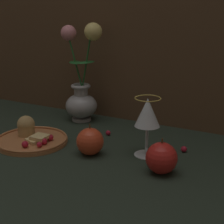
{
  "coord_description": "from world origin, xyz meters",
  "views": [
    {
      "loc": [
        0.51,
        -0.86,
        0.4
      ],
      "look_at": [
        0.05,
        0.0,
        0.1
      ],
      "focal_mm": 60.0,
      "sensor_mm": 36.0,
      "label": 1
    }
  ],
  "objects": [
    {
      "name": "plate_with_pastries",
      "position": [
        -0.17,
        -0.08,
        0.02
      ],
      "size": [
        0.21,
        0.21,
        0.07
      ],
      "color": "#B77042",
      "rests_on": "ground_plane"
    },
    {
      "name": "wine_glass",
      "position": [
        0.16,
        -0.01,
        0.11
      ],
      "size": [
        0.07,
        0.07,
        0.16
      ],
      "color": "silver",
      "rests_on": "ground_plane"
    },
    {
      "name": "berry_near_plate",
      "position": [
        0.0,
        0.07,
        0.01
      ],
      "size": [
        0.01,
        0.01,
        0.01
      ],
      "primitive_type": "sphere",
      "color": "#AD192D",
      "rests_on": "ground_plane"
    },
    {
      "name": "apple_beside_vase",
      "position": [
        0.03,
        -0.07,
        0.04
      ],
      "size": [
        0.07,
        0.07,
        0.09
      ],
      "color": "#D14223",
      "rests_on": "ground_plane"
    },
    {
      "name": "berry_front_center",
      "position": [
        0.24,
        0.06,
        0.01
      ],
      "size": [
        0.02,
        0.02,
        0.02
      ],
      "primitive_type": "sphere",
      "color": "#AD192D",
      "rests_on": "ground_plane"
    },
    {
      "name": "vase",
      "position": [
        -0.15,
        0.16,
        0.11
      ],
      "size": [
        0.14,
        0.11,
        0.33
      ],
      "color": "#A3A3A8",
      "rests_on": "ground_plane"
    },
    {
      "name": "apple_near_glass",
      "position": [
        0.23,
        -0.09,
        0.04
      ],
      "size": [
        0.08,
        0.08,
        0.09
      ],
      "color": "red",
      "rests_on": "ground_plane"
    },
    {
      "name": "ground_plane",
      "position": [
        0.0,
        0.0,
        0.0
      ],
      "size": [
        2.4,
        2.4,
        0.0
      ],
      "primitive_type": "plane",
      "color": "#232D23",
      "rests_on": "ground"
    }
  ]
}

